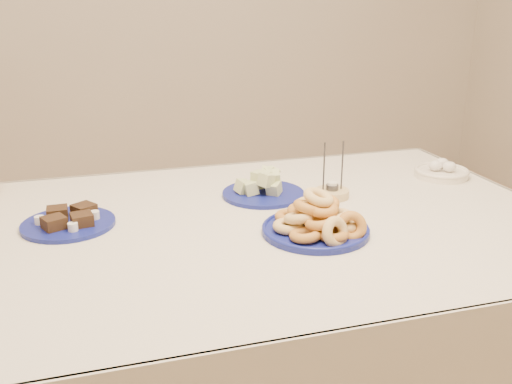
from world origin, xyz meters
TOP-DOWN VIEW (x-y plane):
  - dining_table at (0.00, 0.00)m, footprint 1.71×1.11m
  - donut_platter at (0.14, -0.13)m, footprint 0.34×0.34m
  - melon_plate at (0.09, 0.19)m, footprint 0.25×0.25m
  - brownie_plate at (-0.47, 0.10)m, footprint 0.28×0.28m
  - candle_holder at (0.29, 0.12)m, footprint 0.10×0.10m
  - egg_bowl at (0.72, 0.20)m, footprint 0.23×0.23m

SIDE VIEW (x-z plane):
  - dining_table at x=0.00m, z-range 0.27..1.02m
  - brownie_plate at x=-0.47m, z-range 0.74..0.78m
  - candle_holder at x=0.29m, z-range 0.68..0.85m
  - egg_bowl at x=0.72m, z-range 0.74..0.80m
  - melon_plate at x=0.09m, z-range 0.73..0.82m
  - donut_platter at x=0.14m, z-range 0.72..0.85m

